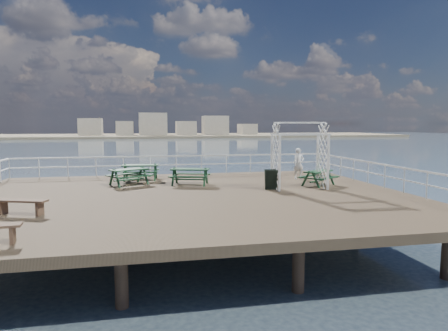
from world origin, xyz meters
The scene contains 11 objects.
ground centered at (0.00, 0.00, -0.15)m, with size 18.00×14.00×0.30m, color brown.
sea_backdrop centered at (12.54, 134.07, -0.51)m, with size 300.00×300.00×9.20m.
railing centered at (-0.07, 2.57, 0.87)m, with size 17.77×13.76×1.10m.
picnic_table_a centered at (-2.54, 3.32, 0.55)m, with size 2.24×2.11×0.86m.
picnic_table_b centered at (-2.01, 4.92, 0.57)m, with size 2.00×1.69×0.90m.
picnic_table_c centered at (6.23, 1.32, 0.50)m, with size 2.07×2.00×0.79m.
picnic_table_d centered at (0.32, 2.74, 0.56)m, with size 2.15×1.92×0.88m.
flat_bench_near centered at (-5.72, -2.46, 0.36)m, with size 1.73×0.94×0.49m.
trellis_arbor centered at (5.00, 0.67, 1.33)m, with size 2.46×1.40×2.98m.
sandwich_board centered at (3.67, 0.59, 0.44)m, with size 0.59×0.47×0.90m.
person centered at (6.18, 3.63, 0.81)m, with size 0.59×0.39×1.62m, color white.
Camera 1 is at (-1.87, -16.07, 2.90)m, focal length 32.00 mm.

